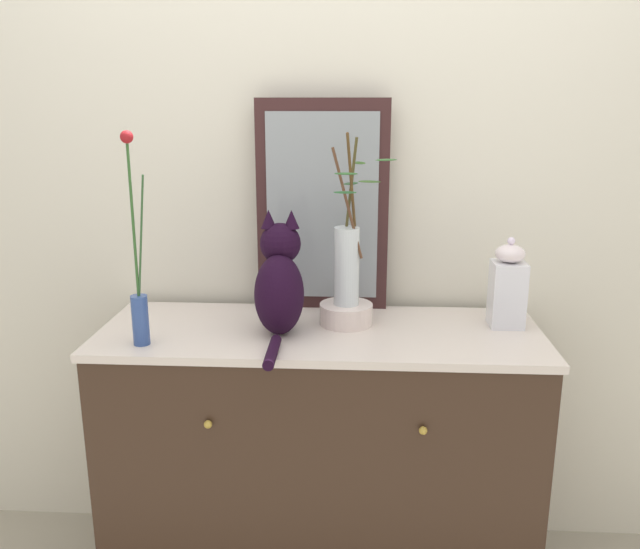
# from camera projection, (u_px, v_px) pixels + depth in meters

# --- Properties ---
(wall_back) EXTENTS (4.40, 0.08, 2.60)m
(wall_back) POSITION_uv_depth(u_px,v_px,m) (326.00, 193.00, 2.27)
(wall_back) COLOR silver
(wall_back) RESTS_ON ground_plane
(sideboard) EXTENTS (1.39, 0.53, 0.91)m
(sideboard) POSITION_uv_depth(u_px,v_px,m) (320.00, 458.00, 2.16)
(sideboard) COLOR #342217
(sideboard) RESTS_ON ground_plane
(mirror_leaning) EXTENTS (0.44, 0.03, 0.71)m
(mirror_leaning) POSITION_uv_depth(u_px,v_px,m) (322.00, 207.00, 2.18)
(mirror_leaning) COLOR #371E1E
(mirror_leaning) RESTS_ON sideboard
(cat_sitting) EXTENTS (0.15, 0.42, 0.38)m
(cat_sitting) POSITION_uv_depth(u_px,v_px,m) (279.00, 283.00, 1.98)
(cat_sitting) COLOR black
(cat_sitting) RESTS_ON sideboard
(vase_slim_green) EXTENTS (0.07, 0.05, 0.62)m
(vase_slim_green) POSITION_uv_depth(u_px,v_px,m) (139.00, 294.00, 1.88)
(vase_slim_green) COLOR #314C8F
(vase_slim_green) RESTS_ON sideboard
(bowl_porcelain) EXTENTS (0.17, 0.17, 0.07)m
(bowl_porcelain) POSITION_uv_depth(u_px,v_px,m) (346.00, 314.00, 2.09)
(bowl_porcelain) COLOR silver
(bowl_porcelain) RESTS_ON sideboard
(vase_glass_clear) EXTENTS (0.20, 0.20, 0.54)m
(vase_glass_clear) POSITION_uv_depth(u_px,v_px,m) (347.00, 259.00, 2.05)
(vase_glass_clear) COLOR silver
(vase_glass_clear) RESTS_ON bowl_porcelain
(jar_lidded_porcelain) EXTENTS (0.10, 0.10, 0.29)m
(jar_lidded_porcelain) POSITION_uv_depth(u_px,v_px,m) (508.00, 287.00, 2.05)
(jar_lidded_porcelain) COLOR white
(jar_lidded_porcelain) RESTS_ON sideboard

